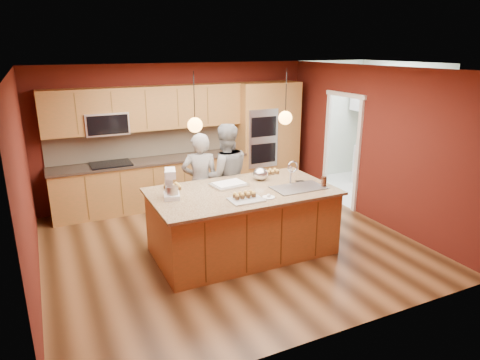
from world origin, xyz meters
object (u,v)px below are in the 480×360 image
person_left (201,183)px  person_right (225,176)px  island (243,220)px  stand_mixer (171,186)px  mixing_bowl (260,174)px

person_left → person_right: (0.45, 0.00, 0.06)m
island → stand_mixer: bearing=172.7°
stand_mixer → mixing_bowl: (1.51, 0.21, -0.08)m
person_right → stand_mixer: bearing=44.6°
island → person_right: bearing=81.6°
island → stand_mixer: 1.24m
person_left → mixing_bowl: size_ratio=6.93×
person_left → stand_mixer: bearing=67.6°
person_right → stand_mixer: (-1.19, -0.87, 0.26)m
person_right → mixing_bowl: person_right is taller
person_right → stand_mixer: 1.50m
island → mixing_bowl: 0.82m
island → stand_mixer: stand_mixer is taller
island → mixing_bowl: bearing=36.2°
island → mixing_bowl: island is taller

